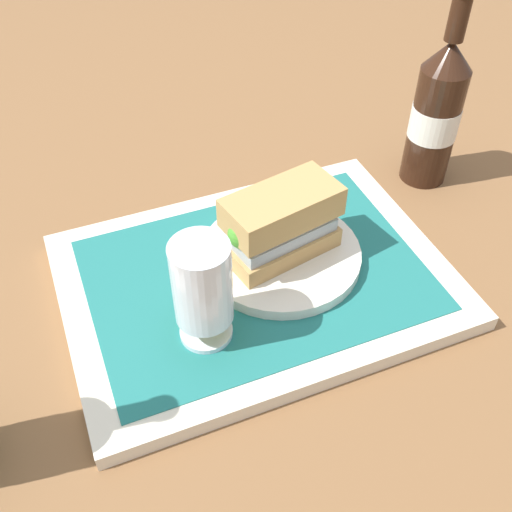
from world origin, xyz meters
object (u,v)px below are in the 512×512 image
(second_bottle, at_px, (436,112))
(beer_glass, at_px, (203,290))
(sandwich, at_px, (279,224))
(plate, at_px, (280,255))

(second_bottle, bearing_deg, beer_glass, 24.22)
(sandwich, relative_size, beer_glass, 1.12)
(plate, distance_m, beer_glass, 0.15)
(plate, bearing_deg, second_bottle, -159.54)
(second_bottle, bearing_deg, plate, 20.46)
(sandwich, bearing_deg, beer_glass, 20.73)
(plate, xyz_separation_m, beer_glass, (0.12, 0.07, 0.06))
(sandwich, distance_m, beer_glass, 0.14)
(beer_glass, height_order, second_bottle, second_bottle)
(plate, xyz_separation_m, second_bottle, (-0.27, -0.10, 0.08))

